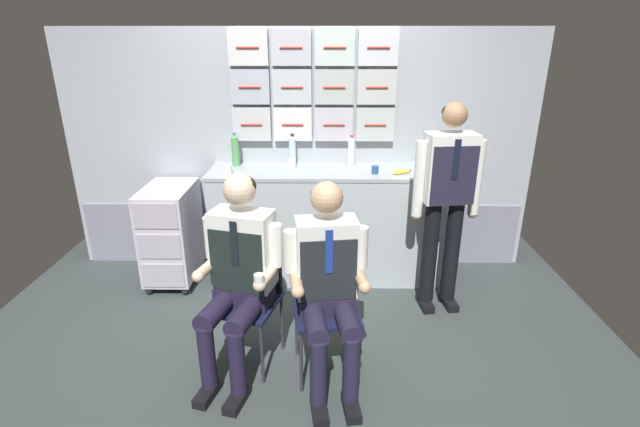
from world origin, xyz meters
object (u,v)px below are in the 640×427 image
object	(u,v)px
crew_member_center	(328,278)
sparkling_bottle_green	(351,152)
folding_chair_center	(324,292)
coffee_cup_white	(292,164)
snack_banana	(401,172)
folding_chair_left	(251,285)
crew_member_standing	(447,193)
crew_member_left	(239,268)
service_trolley	(171,232)

from	to	relation	value
crew_member_center	sparkling_bottle_green	size ratio (longest dim) A/B	4.71
folding_chair_center	coffee_cup_white	world-z (taller)	coffee_cup_white
crew_member_center	sparkling_bottle_green	distance (m)	1.59
snack_banana	folding_chair_left	bearing A→B (deg)	-137.43
crew_member_center	coffee_cup_white	distance (m)	1.51
crew_member_standing	coffee_cup_white	xyz separation A→B (m)	(-1.21, 0.56, 0.07)
crew_member_left	crew_member_standing	bearing A→B (deg)	28.45
crew_member_left	sparkling_bottle_green	xyz separation A→B (m)	(0.76, 1.43, 0.40)
crew_member_left	folding_chair_center	distance (m)	0.57
service_trolley	snack_banana	bearing A→B (deg)	-0.06
crew_member_left	folding_chair_center	xyz separation A→B (m)	(0.53, 0.07, -0.21)
folding_chair_center	sparkling_bottle_green	bearing A→B (deg)	80.60
coffee_cup_white	snack_banana	bearing A→B (deg)	-10.13
service_trolley	folding_chair_center	xyz separation A→B (m)	(1.35, -1.12, 0.06)
crew_member_standing	sparkling_bottle_green	bearing A→B (deg)	137.08
folding_chair_center	crew_member_left	bearing A→B (deg)	-172.96
service_trolley	crew_member_left	world-z (taller)	crew_member_left
sparkling_bottle_green	snack_banana	world-z (taller)	sparkling_bottle_green
crew_member_center	snack_banana	xyz separation A→B (m)	(0.61, 1.27, 0.30)
service_trolley	crew_member_center	size ratio (longest dim) A/B	0.67
service_trolley	folding_chair_center	distance (m)	1.76
folding_chair_left	coffee_cup_white	distance (m)	1.32
crew_member_standing	coffee_cup_white	bearing A→B (deg)	155.02
crew_member_left	snack_banana	bearing A→B (deg)	45.51
crew_member_center	snack_banana	distance (m)	1.44
coffee_cup_white	snack_banana	size ratio (longest dim) A/B	0.48
folding_chair_center	crew_member_standing	bearing A→B (deg)	38.09
sparkling_bottle_green	coffee_cup_white	world-z (taller)	sparkling_bottle_green
service_trolley	coffee_cup_white	xyz separation A→B (m)	(1.06, 0.16, 0.58)
crew_member_center	coffee_cup_white	xyz separation A→B (m)	(-0.31, 1.44, 0.32)
folding_chair_center	sparkling_bottle_green	world-z (taller)	sparkling_bottle_green
crew_member_left	crew_member_center	world-z (taller)	crew_member_left
crew_member_center	snack_banana	size ratio (longest dim) A/B	7.53
sparkling_bottle_green	coffee_cup_white	size ratio (longest dim) A/B	3.34
crew_member_left	snack_banana	distance (m)	1.68
service_trolley	sparkling_bottle_green	bearing A→B (deg)	8.77
sparkling_bottle_green	snack_banana	size ratio (longest dim) A/B	1.60
crew_member_center	crew_member_standing	bearing A→B (deg)	44.39
folding_chair_left	crew_member_standing	world-z (taller)	crew_member_standing
service_trolley	crew_member_standing	distance (m)	2.36
crew_member_center	crew_member_standing	xyz separation A→B (m)	(0.90, 0.88, 0.25)
folding_chair_left	sparkling_bottle_green	bearing A→B (deg)	60.69
crew_member_center	snack_banana	bearing A→B (deg)	64.46
coffee_cup_white	snack_banana	xyz separation A→B (m)	(0.92, -0.16, -0.02)
sparkling_bottle_green	snack_banana	xyz separation A→B (m)	(0.41, -0.25, -0.11)
folding_chair_left	crew_member_left	size ratio (longest dim) A/B	0.65
crew_member_standing	sparkling_bottle_green	size ratio (longest dim) A/B	5.96
crew_member_standing	coffee_cup_white	size ratio (longest dim) A/B	19.95
service_trolley	crew_member_center	world-z (taller)	crew_member_center
crew_member_left	crew_member_standing	size ratio (longest dim) A/B	0.80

